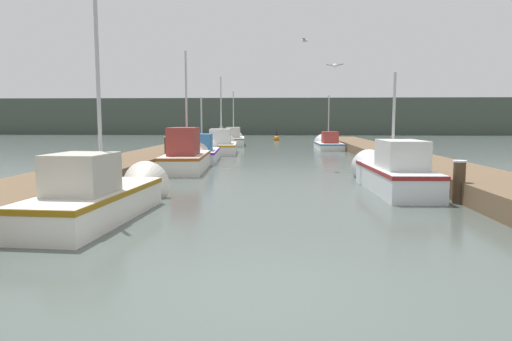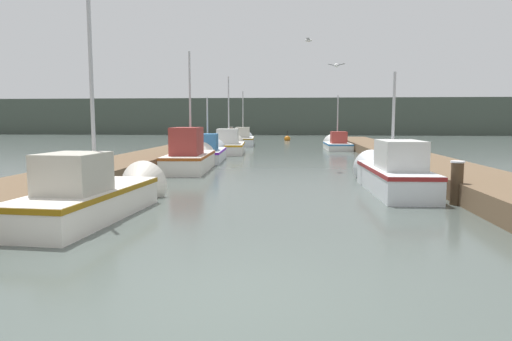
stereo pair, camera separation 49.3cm
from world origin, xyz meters
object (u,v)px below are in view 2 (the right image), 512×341
at_px(fishing_boat_2, 191,156).
at_px(channel_buoy, 287,139).
at_px(fishing_boat_0, 99,194).
at_px(fishing_boat_4, 229,145).
at_px(mooring_piling_0, 457,183).
at_px(seagull_lead, 309,40).
at_px(fishing_boat_3, 208,152).
at_px(fishing_boat_6, 243,139).
at_px(mooring_piling_2, 173,151).
at_px(fishing_boat_1, 390,172).
at_px(seagull_1, 336,65).
at_px(mooring_piling_1, 231,136).
at_px(fishing_boat_5, 336,144).

distance_m(fishing_boat_2, channel_buoy, 26.48).
distance_m(fishing_boat_0, fishing_boat_4, 18.38).
bearing_deg(mooring_piling_0, seagull_lead, 112.05).
height_order(fishing_boat_3, fishing_boat_6, fishing_boat_6).
distance_m(fishing_boat_0, mooring_piling_2, 10.69).
bearing_deg(fishing_boat_6, fishing_boat_0, -94.34).
distance_m(fishing_boat_1, seagull_1, 4.08).
bearing_deg(fishing_boat_3, fishing_boat_2, -92.41).
bearing_deg(mooring_piling_0, fishing_boat_0, -166.93).
bearing_deg(fishing_boat_2, mooring_piling_1, 89.81).
height_order(fishing_boat_4, mooring_piling_0, fishing_boat_4).
bearing_deg(fishing_boat_6, seagull_1, -79.79).
height_order(fishing_boat_6, mooring_piling_0, fishing_boat_6).
bearing_deg(mooring_piling_1, fishing_boat_5, -32.96).
relative_size(fishing_boat_6, mooring_piling_0, 5.72).
xyz_separation_m(fishing_boat_4, channel_buoy, (3.26, 16.78, -0.30)).
height_order(seagull_lead, seagull_1, seagull_lead).
bearing_deg(fishing_boat_5, seagull_1, -97.16).
distance_m(fishing_boat_4, mooring_piling_2, 7.90).
bearing_deg(fishing_boat_5, mooring_piling_1, 145.27).
relative_size(fishing_boat_4, fishing_boat_5, 1.17).
height_order(fishing_boat_6, seagull_lead, seagull_lead).
xyz_separation_m(fishing_boat_0, seagull_lead, (4.63, 9.93, 4.76)).
bearing_deg(fishing_boat_6, fishing_boat_1, -77.72).
bearing_deg(mooring_piling_0, fishing_boat_3, 125.44).
relative_size(fishing_boat_0, seagull_1, 8.82).
bearing_deg(mooring_piling_0, fishing_boat_6, 107.40).
bearing_deg(channel_buoy, mooring_piling_0, -82.28).
bearing_deg(mooring_piling_0, fishing_boat_2, 138.43).
distance_m(fishing_boat_0, fishing_boat_5, 23.56).
distance_m(fishing_boat_1, seagull_lead, 7.78).
height_order(fishing_boat_1, fishing_boat_4, fishing_boat_4).
xyz_separation_m(seagull_lead, seagull_1, (0.80, -3.78, -1.45)).
bearing_deg(seagull_lead, seagull_1, -159.25).
bearing_deg(fishing_boat_1, mooring_piling_2, 139.99).
bearing_deg(channel_buoy, mooring_piling_1, -121.03).
bearing_deg(fishing_boat_2, mooring_piling_2, 122.29).
bearing_deg(fishing_boat_3, channel_buoy, 76.68).
distance_m(fishing_boat_6, mooring_piling_0, 26.43).
xyz_separation_m(fishing_boat_3, mooring_piling_2, (-1.10, -2.59, 0.23)).
xyz_separation_m(fishing_boat_0, seagull_1, (5.43, 6.15, 3.31)).
bearing_deg(fishing_boat_4, fishing_boat_6, 86.39).
height_order(fishing_boat_1, fishing_boat_3, fishing_boat_1).
relative_size(fishing_boat_2, fishing_boat_4, 0.97).
bearing_deg(fishing_boat_2, fishing_boat_1, -37.85).
relative_size(mooring_piling_0, mooring_piling_1, 0.73).
relative_size(mooring_piling_1, channel_buoy, 1.32).
bearing_deg(fishing_boat_1, fishing_boat_2, 143.94).
distance_m(fishing_boat_3, seagull_lead, 7.53).
relative_size(fishing_boat_5, mooring_piling_1, 3.29).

